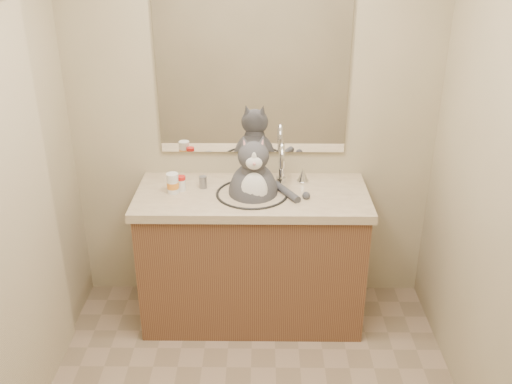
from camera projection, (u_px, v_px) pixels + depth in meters
room at (248, 216)px, 2.25m from camera, size 2.22×2.52×2.42m
vanity at (252, 253)px, 3.45m from camera, size 1.34×0.59×1.12m
mirror at (253, 78)px, 3.27m from camera, size 1.10×0.02×0.90m
shower_curtain at (2, 239)px, 2.43m from camera, size 0.02×1.30×1.93m
cat at (254, 190)px, 3.26m from camera, size 0.42×0.33×0.57m
pill_bottle_redcap at (181, 183)px, 3.29m from camera, size 0.06×0.06×0.09m
pill_bottle_orange at (173, 184)px, 3.25m from camera, size 0.09×0.09×0.12m
grey_canister at (203, 182)px, 3.32m from camera, size 0.06×0.06×0.07m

